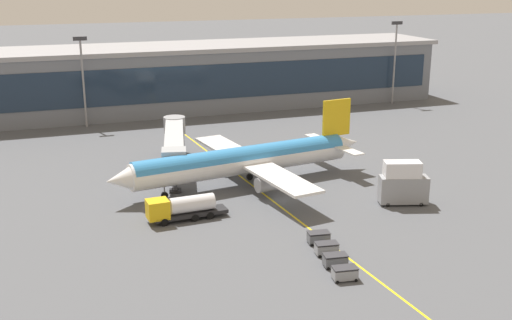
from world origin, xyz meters
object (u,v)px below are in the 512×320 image
Objects in this scene: fuel_tanker at (182,208)px; catering_lift at (403,184)px; baggage_cart_0 at (345,273)px; main_airliner at (244,160)px; baggage_cart_1 at (335,260)px; baggage_cart_3 at (319,237)px; baggage_cart_2 at (327,248)px.

fuel_tanker is 31.31m from catering_lift.
catering_lift is 25.69m from baggage_cart_0.
catering_lift is at bearing 44.41° from baggage_cart_0.
main_airliner reaches higher than catering_lift.
baggage_cart_1 is 6.40m from baggage_cart_3.
baggage_cart_3 is (1.63, -23.76, -3.25)m from main_airliner.
baggage_cart_1 is 1.00× the size of baggage_cart_3.
main_airliner reaches higher than fuel_tanker.
baggage_cart_3 is at bearing -153.64° from catering_lift.
fuel_tanker reaches higher than baggage_cart_3.
main_airliner is 15.15× the size of baggage_cart_1.
baggage_cart_1 is at bearing -55.73° from fuel_tanker.
main_airliner reaches higher than baggage_cart_2.
baggage_cart_1 is (0.44, 3.17, 0.00)m from baggage_cart_0.
fuel_tanker is (-12.38, -10.85, -2.28)m from main_airliner.
baggage_cart_1 and baggage_cart_2 have the same top height.
baggage_cart_0 and baggage_cart_2 have the same top height.
baggage_cart_0 and baggage_cart_1 have the same top height.
fuel_tanker reaches higher than baggage_cart_1.
baggage_cart_2 is (0.89, 6.34, 0.00)m from baggage_cart_0.
catering_lift is (18.58, -15.36, -0.96)m from main_airliner.
baggage_cart_3 is at bearing 82.02° from baggage_cart_0.
baggage_cart_0 is (-18.28, -17.91, -2.28)m from catering_lift.
main_airliner is 27.15m from baggage_cart_2.
main_airliner is 15.15× the size of baggage_cart_0.
catering_lift is 23.25m from baggage_cart_1.
baggage_cart_1 is (0.74, -30.10, -3.25)m from main_airliner.
fuel_tanker is 3.84× the size of baggage_cart_3.
baggage_cart_0 is 1.00× the size of baggage_cart_2.
baggage_cart_3 is (0.44, 3.17, 0.00)m from baggage_cart_2.
main_airliner reaches higher than baggage_cart_3.
fuel_tanker reaches higher than baggage_cart_2.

